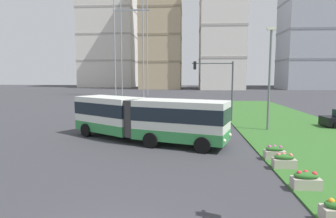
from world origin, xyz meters
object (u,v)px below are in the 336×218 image
Objects in this scene: flower_planter_2 at (284,161)px; apartment_tower_west at (109,37)px; car_silver_hatch at (114,111)px; flower_planter_1 at (306,180)px; articulated_bus at (145,118)px; flower_planter_3 at (275,152)px; apartment_tower_east at (321,27)px; apartment_tower_westcentre at (161,25)px; streetlight_median at (270,75)px; apartment_tower_eastcentre at (317,18)px; apartment_tower_centre at (221,30)px; traffic_light_far_right at (219,80)px.

apartment_tower_west reaches higher than flower_planter_2.
car_silver_hatch reaches higher than flower_planter_1.
flower_planter_2 is (7.77, -5.54, -1.23)m from articulated_bus.
flower_planter_3 is at bearing -69.80° from apartment_tower_west.
car_silver_hatch is 110.91m from apartment_tower_east.
apartment_tower_westcentre reaches higher than articulated_bus.
flower_planter_3 is 0.13× the size of streetlight_median.
apartment_tower_west is (-38.76, 91.64, 15.16)m from streetlight_median.
apartment_tower_westcentre is (22.46, -14.38, 2.19)m from apartment_tower_west.
apartment_tower_eastcentre reaches higher than car_silver_hatch.
apartment_tower_west is at bearing 147.38° from apartment_tower_westcentre.
apartment_tower_east is at bearing 28.03° from apartment_tower_centre.
streetlight_median is at bearing 77.43° from flower_planter_3.
flower_planter_1 is (7.77, -8.19, -1.23)m from articulated_bus.
apartment_tower_eastcentre reaches higher than apartment_tower_west.
traffic_light_far_right is 0.15× the size of apartment_tower_centre.
apartment_tower_eastcentre is (39.12, 71.77, 19.27)m from traffic_light_far_right.
apartment_tower_west is (-23.96, 85.07, 19.07)m from car_silver_hatch.
car_silver_hatch is 0.10× the size of apartment_tower_east.
traffic_light_far_right is 0.71× the size of streetlight_median.
car_silver_hatch is 90.41m from apartment_tower_west.
traffic_light_far_right reaches higher than articulated_bus.
apartment_tower_centre is at bearing 83.62° from traffic_light_far_right.
articulated_bus is 95.23m from apartment_tower_eastcentre.
articulated_bus is 84.59m from apartment_tower_westcentre.
flower_planter_3 is 9.70m from streetlight_median.
traffic_light_far_right is at bearing 97.54° from flower_planter_3.
flower_planter_1 is 0.02× the size of apartment_tower_east.
flower_planter_1 is 0.18× the size of traffic_light_far_right.
apartment_tower_westcentre is (-12.66, 72.63, 17.88)m from traffic_light_far_right.
apartment_tower_east is at bearing 66.45° from flower_planter_1.
apartment_tower_centre is 47.29m from apartment_tower_east.
apartment_tower_eastcentre reaches higher than apartment_tower_centre.
flower_planter_1 is (12.90, -19.33, -0.33)m from car_silver_hatch.
flower_planter_2 is at bearing -94.10° from apartment_tower_centre.
apartment_tower_west is at bearing 112.93° from streetlight_median.
apartment_tower_centre is at bearing 74.39° from car_silver_hatch.
apartment_tower_east is at bearing 56.07° from car_silver_hatch.
flower_planter_1 is 13.57m from streetlight_median.
apartment_tower_west reaches higher than flower_planter_3.
car_silver_hatch is 23.24m from flower_planter_1.
streetlight_median is 76.06m from apartment_tower_centre.
car_silver_hatch is at bearing 156.05° from streetlight_median.
apartment_tower_eastcentre reaches higher than flower_planter_2.
flower_planter_2 is at bearing -52.28° from car_silver_hatch.
apartment_tower_west reaches higher than streetlight_median.
apartment_tower_centre reaches higher than flower_planter_2.
apartment_tower_east is (55.42, 101.14, 22.20)m from articulated_bus.
flower_planter_1 is at bearing -70.55° from apartment_tower_west.
traffic_light_far_right is at bearing 95.72° from flower_planter_1.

